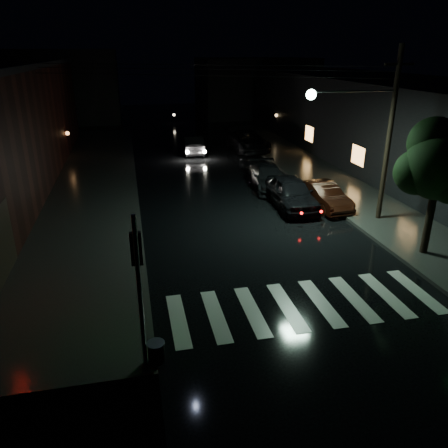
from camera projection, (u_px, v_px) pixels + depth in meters
ground at (219, 324)px, 13.44m from camera, size 120.00×120.00×0.00m
sidewalk_left at (85, 196)px, 25.13m from camera, size 6.00×44.00×0.15m
sidewalk_right at (327, 180)px, 28.10m from camera, size 4.00×44.00×0.15m
building_right at (396, 121)px, 32.03m from camera, size 10.00×40.00×6.00m
building_far_left at (57, 86)px, 50.82m from camera, size 14.00×10.00×8.00m
building_far_right at (255, 87)px, 55.76m from camera, size 14.00×10.00×7.00m
crosswalk at (304, 304)px, 14.48m from camera, size 9.00×3.00×0.01m
signal_pole_corner at (148, 317)px, 11.12m from camera, size 0.68×0.61×4.20m
street_tree at (437, 166)px, 16.72m from camera, size 3.10×2.90×5.40m
utility_pole at (377, 127)px, 19.84m from camera, size 4.92×0.44×8.00m
parked_car_a at (291, 193)px, 23.15m from camera, size 2.10×4.90×1.65m
parked_car_b at (323, 195)px, 23.21m from camera, size 1.88×4.25×1.36m
parked_car_c at (268, 177)px, 26.45m from camera, size 2.38×4.95×1.39m
parked_car_d at (249, 141)px, 36.49m from camera, size 2.68×5.80×1.61m
oncoming_car at (193, 145)px, 35.53m from camera, size 1.76×4.44×1.44m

